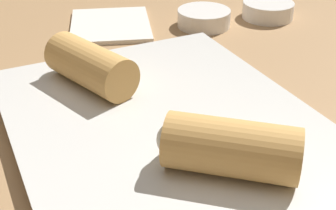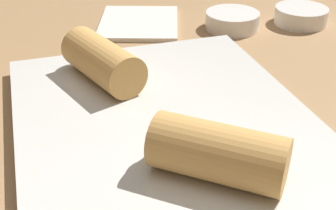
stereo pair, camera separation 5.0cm
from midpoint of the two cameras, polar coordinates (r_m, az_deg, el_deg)
The scene contains 7 objects.
table_surface at distance 44.89cm, azimuth 0.76°, elevation -3.08°, with size 180.00×140.00×2.00cm.
serving_plate at distance 41.83cm, azimuth 3.43°, elevation -3.05°, with size 34.26×26.33×1.50cm.
roll_front_left at distance 47.78cm, azimuth -5.31°, elevation 5.43°, with size 10.85×7.40×4.34cm.
roll_front_right at distance 34.55cm, azimuth 9.58°, elevation -5.76°, with size 9.68×10.38×4.34cm.
dipping_bowl_near at distance 66.07cm, azimuth 10.04°, elevation 10.13°, with size 7.36×7.36×2.35cm.
dipping_bowl_far at distance 70.21cm, azimuth 17.93°, elevation 10.35°, with size 7.36×7.36×2.35cm.
napkin at distance 66.80cm, azimuth -1.41°, elevation 9.93°, with size 15.51×14.29×0.60cm.
Camera 2 is at (36.34, -9.45, 25.94)cm, focal length 50.00 mm.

